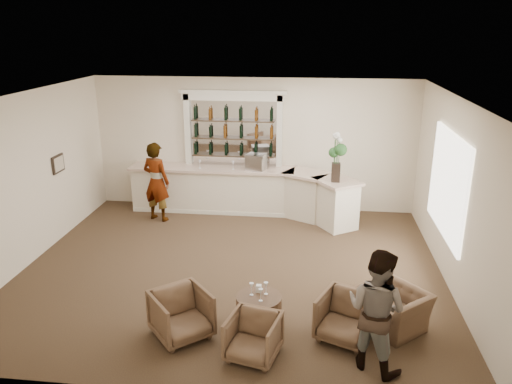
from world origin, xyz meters
TOP-DOWN VIEW (x-y plane):
  - ground at (0.00, 0.00)m, footprint 8.00×8.00m
  - room_shell at (0.16, 0.71)m, footprint 8.04×7.02m
  - bar_counter at (-0.16, 3.00)m, footprint 5.72×1.80m
  - back_bar_alcove at (-0.50, 3.41)m, footprint 2.64×0.25m
  - cocktail_table at (0.74, -1.85)m, footprint 0.71×0.71m
  - sommelier at (-2.19, 2.34)m, footprint 0.81×0.66m
  - guest at (2.40, -2.64)m, footprint 1.08×1.03m
  - armchair_left at (-0.39, -2.27)m, footprint 1.12×1.13m
  - armchair_center at (0.74, -2.65)m, footprint 0.84×0.85m
  - armchair_right at (2.06, -2.05)m, footprint 1.01×1.02m
  - armchair_far at (2.81, -1.62)m, footprint 1.26×1.27m
  - espresso_machine at (0.12, 3.01)m, footprint 0.52×0.47m
  - flower_vase at (2.00, 2.27)m, footprint 0.30×0.30m
  - wine_glass_bar_left at (-1.27, 2.99)m, footprint 0.07×0.07m
  - wine_glass_bar_right at (-0.44, 2.98)m, footprint 0.07×0.07m
  - wine_glass_tbl_a at (0.62, -1.82)m, footprint 0.07×0.07m
  - wine_glass_tbl_b at (0.84, -1.77)m, footprint 0.07×0.07m
  - wine_glass_tbl_c at (0.78, -1.98)m, footprint 0.07×0.07m
  - napkin_holder at (0.72, -1.71)m, footprint 0.08×0.08m

SIDE VIEW (x-z plane):
  - ground at x=0.00m, z-range 0.00..0.00m
  - cocktail_table at x=0.74m, z-range 0.00..0.50m
  - armchair_far at x=2.81m, z-range 0.00..0.62m
  - armchair_center at x=0.74m, z-range 0.00..0.65m
  - armchair_right at x=2.06m, z-range 0.00..0.71m
  - armchair_left at x=-0.39m, z-range 0.00..0.74m
  - napkin_holder at x=0.72m, z-range 0.50..0.62m
  - bar_counter at x=-0.16m, z-range 0.00..1.14m
  - wine_glass_tbl_a at x=0.62m, z-range 0.50..0.71m
  - wine_glass_tbl_b at x=0.84m, z-range 0.50..0.71m
  - wine_glass_tbl_c at x=0.78m, z-range 0.50..0.71m
  - guest at x=2.40m, z-range 0.00..1.75m
  - sommelier at x=-2.19m, z-range 0.00..1.91m
  - wine_glass_bar_left at x=-1.27m, z-range 1.14..1.35m
  - wine_glass_bar_right at x=-0.44m, z-range 1.14..1.35m
  - espresso_machine at x=0.12m, z-range 1.14..1.53m
  - flower_vase at x=2.00m, z-range 1.21..2.33m
  - back_bar_alcove at x=-0.50m, z-range 0.53..3.53m
  - room_shell at x=0.16m, z-range 0.68..4.00m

